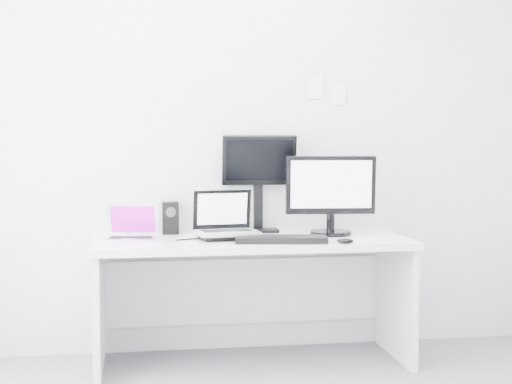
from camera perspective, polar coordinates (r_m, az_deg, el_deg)
The scene contains 11 objects.
back_wall at distance 4.72m, azimuth -0.94°, elevation 4.55°, with size 3.60×3.60×0.00m, color silver.
desk at distance 4.47m, azimuth -0.30°, elevation -8.13°, with size 1.80×0.70×0.73m, color white.
macbook at distance 4.35m, azimuth -9.33°, elevation -2.19°, with size 0.29×0.22×0.22m, color silver.
speaker at distance 4.65m, azimuth -6.38°, elevation -1.92°, with size 0.10×0.10×0.19m, color black.
dell_laptop at distance 4.37m, azimuth -2.17°, elevation -1.68°, with size 0.34×0.27×0.29m, color #9EA0A5.
rear_monitor at distance 4.70m, azimuth 0.20°, elevation 0.72°, with size 0.45×0.16×0.61m, color black.
samsung_monitor at distance 4.57m, azimuth 5.59°, elevation -0.15°, with size 0.53×0.24×0.49m, color black.
keyboard at distance 4.25m, azimuth 1.89°, elevation -3.53°, with size 0.51×0.18×0.03m, color black.
mouse at distance 4.22m, azimuth 6.65°, elevation -3.64°, with size 0.09×0.06×0.03m, color black.
wall_note_0 at distance 4.81m, azimuth 4.43°, elevation 7.75°, with size 0.10×0.00×0.14m, color white.
wall_note_1 at distance 4.84m, azimuth 6.17°, elevation 7.24°, with size 0.09×0.00×0.13m, color white.
Camera 1 is at (-0.66, -3.07, 1.30)m, focal length 53.80 mm.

